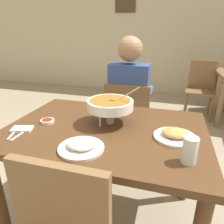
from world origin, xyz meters
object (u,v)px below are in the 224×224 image
at_px(diner_main, 130,97).
at_px(drink_glass, 190,152).
at_px(dining_table_main, 106,143).
at_px(curry_bowl, 110,105).
at_px(chair_bg_corner, 201,85).
at_px(chair_diner_main, 128,121).
at_px(rice_plate, 81,146).
at_px(sauce_dish, 47,121).
at_px(appetizer_plate, 175,135).

distance_m(diner_main, drink_glass, 1.12).
bearing_deg(diner_main, dining_table_main, -90.00).
bearing_deg(curry_bowl, chair_bg_corner, 70.69).
bearing_deg(chair_diner_main, drink_glass, -63.56).
height_order(diner_main, rice_plate, diner_main).
bearing_deg(rice_plate, dining_table_main, 81.72).
distance_m(curry_bowl, sauce_dish, 0.44).
height_order(dining_table_main, curry_bowl, curry_bowl).
distance_m(chair_diner_main, diner_main, 0.24).
bearing_deg(appetizer_plate, sauce_dish, -179.12).
relative_size(diner_main, curry_bowl, 3.94).
distance_m(chair_diner_main, rice_plate, 1.05).
relative_size(chair_diner_main, chair_bg_corner, 1.00).
bearing_deg(rice_plate, sauce_dish, 145.13).
relative_size(dining_table_main, curry_bowl, 3.76).
distance_m(curry_bowl, chair_bg_corner, 2.58).
relative_size(dining_table_main, rice_plate, 5.20).
height_order(sauce_dish, chair_bg_corner, chair_bg_corner).
bearing_deg(rice_plate, appetizer_plate, 29.31).
xyz_separation_m(diner_main, sauce_dish, (-0.40, -0.80, 0.04)).
relative_size(chair_diner_main, curry_bowl, 2.71).
bearing_deg(chair_bg_corner, rice_plate, -107.91).
xyz_separation_m(curry_bowl, chair_bg_corner, (0.84, 2.41, -0.39)).
xyz_separation_m(chair_diner_main, chair_bg_corner, (0.85, 1.76, 0.00)).
distance_m(sauce_dish, chair_bg_corner, 2.82).
xyz_separation_m(curry_bowl, sauce_dish, (-0.41, -0.11, -0.12)).
relative_size(dining_table_main, appetizer_plate, 5.20).
xyz_separation_m(dining_table_main, chair_bg_corner, (0.85, 2.48, -0.15)).
distance_m(chair_diner_main, appetizer_plate, 0.91).
bearing_deg(drink_glass, dining_table_main, 152.90).
relative_size(chair_diner_main, appetizer_plate, 3.75).
xyz_separation_m(diner_main, appetizer_plate, (0.42, -0.78, 0.05)).
bearing_deg(dining_table_main, diner_main, 90.00).
distance_m(rice_plate, appetizer_plate, 0.53).
distance_m(diner_main, rice_plate, 1.05).
relative_size(appetizer_plate, sauce_dish, 2.67).
height_order(curry_bowl, drink_glass, curry_bowl).
relative_size(sauce_dish, drink_glass, 0.69).
height_order(drink_glass, chair_bg_corner, drink_glass).
bearing_deg(dining_table_main, curry_bowl, 83.25).
bearing_deg(diner_main, chair_diner_main, -90.00).
distance_m(rice_plate, chair_bg_corner, 2.92).
bearing_deg(drink_glass, chair_diner_main, 116.44).
bearing_deg(diner_main, rice_plate, -92.26).
xyz_separation_m(chair_diner_main, sauce_dish, (-0.40, -0.76, 0.27)).
bearing_deg(appetizer_plate, dining_table_main, 177.11).
relative_size(chair_diner_main, rice_plate, 3.75).
bearing_deg(drink_glass, sauce_dish, 166.34).
bearing_deg(curry_bowl, dining_table_main, -96.75).
xyz_separation_m(appetizer_plate, drink_glass, (0.06, -0.23, 0.04)).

